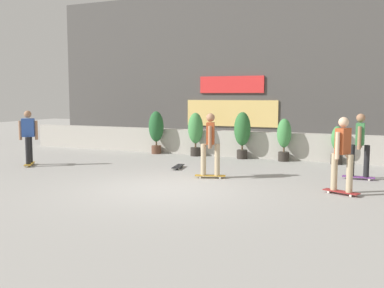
% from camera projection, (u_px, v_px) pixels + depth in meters
% --- Properties ---
extents(ground_plane, '(48.00, 48.00, 0.00)m').
position_uv_depth(ground_plane, '(166.00, 189.00, 10.53)').
color(ground_plane, '#9E9B96').
extents(planter_wall, '(18.00, 0.40, 0.90)m').
position_uv_depth(planter_wall, '(244.00, 144.00, 15.93)').
color(planter_wall, '#B2ADA3').
rests_on(planter_wall, ground).
extents(building_backdrop, '(20.00, 2.08, 6.50)m').
position_uv_depth(building_backdrop, '(273.00, 69.00, 19.27)').
color(building_backdrop, '#4C4947').
rests_on(building_backdrop, ground).
extents(potted_plant_0, '(0.55, 0.55, 1.57)m').
position_uv_depth(potted_plant_0, '(156.00, 129.00, 16.79)').
color(potted_plant_0, brown).
rests_on(potted_plant_0, ground).
extents(potted_plant_1, '(0.53, 0.53, 1.54)m').
position_uv_depth(potted_plant_1, '(196.00, 131.00, 16.15)').
color(potted_plant_1, '#2D2823').
rests_on(potted_plant_1, ground).
extents(potted_plant_2, '(0.56, 0.56, 1.59)m').
position_uv_depth(potted_plant_2, '(242.00, 131.00, 15.44)').
color(potted_plant_2, '#2D2823').
rests_on(potted_plant_2, ground).
extents(potted_plant_3, '(0.46, 0.46, 1.40)m').
position_uv_depth(potted_plant_3, '(284.00, 137.00, 14.88)').
color(potted_plant_3, '#2D2823').
rests_on(potted_plant_3, ground).
extents(potted_plant_4, '(0.37, 0.37, 1.20)m').
position_uv_depth(potted_plant_4, '(337.00, 144.00, 14.22)').
color(potted_plant_4, '#2D2823').
rests_on(potted_plant_4, ground).
extents(skater_mid_plaza, '(0.80, 0.56, 1.70)m').
position_uv_depth(skater_mid_plaza, '(360.00, 143.00, 11.61)').
color(skater_mid_plaza, '#72338C').
rests_on(skater_mid_plaza, ground).
extents(skater_foreground, '(0.82, 0.54, 1.70)m').
position_uv_depth(skater_foreground, '(210.00, 142.00, 11.81)').
color(skater_foreground, '#BF8C26').
rests_on(skater_foreground, ground).
extents(skater_by_wall_left, '(0.82, 0.53, 1.70)m').
position_uv_depth(skater_by_wall_left, '(343.00, 152.00, 9.84)').
color(skater_by_wall_left, maroon).
rests_on(skater_by_wall_left, ground).
extents(skater_by_wall_right, '(0.60, 0.78, 1.70)m').
position_uv_depth(skater_by_wall_right, '(28.00, 135.00, 13.89)').
color(skater_by_wall_right, '#BF8C26').
rests_on(skater_by_wall_right, ground).
extents(skateboard_near_camera, '(0.36, 0.82, 0.08)m').
position_uv_depth(skateboard_near_camera, '(178.00, 166.00, 13.47)').
color(skateboard_near_camera, black).
rests_on(skateboard_near_camera, ground).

